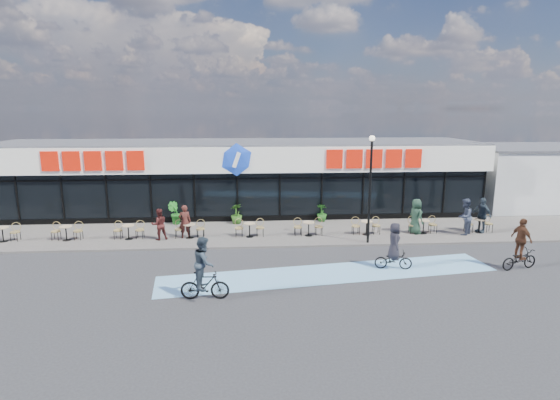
% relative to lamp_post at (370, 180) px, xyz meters
% --- Properties ---
extents(ground, '(120.00, 120.00, 0.00)m').
position_rel_lamp_post_xyz_m(ground, '(-6.60, -2.30, -3.25)').
color(ground, '#28282B').
rests_on(ground, ground).
extents(sidewalk, '(44.00, 5.00, 0.10)m').
position_rel_lamp_post_xyz_m(sidewalk, '(-6.60, 2.20, -3.20)').
color(sidewalk, '#5F5955').
rests_on(sidewalk, ground).
extents(bike_lane, '(14.17, 4.13, 0.01)m').
position_rel_lamp_post_xyz_m(bike_lane, '(-2.60, -3.80, -3.24)').
color(bike_lane, '#69A0C8').
rests_on(bike_lane, ground).
extents(building, '(30.60, 6.57, 4.75)m').
position_rel_lamp_post_xyz_m(building, '(-6.60, 7.63, -0.91)').
color(building, black).
rests_on(building, ground).
extents(neighbour_building, '(9.20, 7.20, 4.11)m').
position_rel_lamp_post_xyz_m(neighbour_building, '(13.90, 8.70, -1.18)').
color(neighbour_building, silver).
rests_on(neighbour_building, ground).
extents(lamp_post, '(0.28, 0.28, 5.32)m').
position_rel_lamp_post_xyz_m(lamp_post, '(0.00, 0.00, 0.00)').
color(lamp_post, black).
rests_on(lamp_post, sidewalk).
extents(bistro_set_0, '(1.54, 0.62, 0.90)m').
position_rel_lamp_post_xyz_m(bistro_set_0, '(-18.28, 1.47, -2.69)').
color(bistro_set_0, tan).
rests_on(bistro_set_0, sidewalk).
extents(bistro_set_1, '(1.54, 0.62, 0.90)m').
position_rel_lamp_post_xyz_m(bistro_set_1, '(-15.18, 1.47, -2.69)').
color(bistro_set_1, tan).
rests_on(bistro_set_1, sidewalk).
extents(bistro_set_2, '(1.54, 0.62, 0.90)m').
position_rel_lamp_post_xyz_m(bistro_set_2, '(-12.09, 1.47, -2.69)').
color(bistro_set_2, tan).
rests_on(bistro_set_2, sidewalk).
extents(bistro_set_3, '(1.54, 0.62, 0.90)m').
position_rel_lamp_post_xyz_m(bistro_set_3, '(-8.99, 1.47, -2.69)').
color(bistro_set_3, tan).
rests_on(bistro_set_3, sidewalk).
extents(bistro_set_4, '(1.54, 0.62, 0.90)m').
position_rel_lamp_post_xyz_m(bistro_set_4, '(-5.90, 1.47, -2.69)').
color(bistro_set_4, tan).
rests_on(bistro_set_4, sidewalk).
extents(bistro_set_5, '(1.54, 0.62, 0.90)m').
position_rel_lamp_post_xyz_m(bistro_set_5, '(-2.81, 1.47, -2.69)').
color(bistro_set_5, tan).
rests_on(bistro_set_5, sidewalk).
extents(bistro_set_6, '(1.54, 0.62, 0.90)m').
position_rel_lamp_post_xyz_m(bistro_set_6, '(0.29, 1.47, -2.69)').
color(bistro_set_6, tan).
rests_on(bistro_set_6, sidewalk).
extents(bistro_set_7, '(1.54, 0.62, 0.90)m').
position_rel_lamp_post_xyz_m(bistro_set_7, '(3.38, 1.47, -2.69)').
color(bistro_set_7, tan).
rests_on(bistro_set_7, sidewalk).
extents(bistro_set_8, '(1.54, 0.62, 0.90)m').
position_rel_lamp_post_xyz_m(bistro_set_8, '(6.48, 1.47, -2.69)').
color(bistro_set_8, tan).
rests_on(bistro_set_8, sidewalk).
extents(potted_plant_left, '(0.78, 0.66, 1.31)m').
position_rel_lamp_post_xyz_m(potted_plant_left, '(-10.23, 4.26, -2.49)').
color(potted_plant_left, '#1D651D').
rests_on(potted_plant_left, sidewalk).
extents(potted_plant_mid, '(0.89, 0.89, 1.17)m').
position_rel_lamp_post_xyz_m(potted_plant_mid, '(-6.66, 4.16, -2.56)').
color(potted_plant_mid, '#2A5518').
rests_on(potted_plant_mid, sidewalk).
extents(potted_plant_right, '(0.77, 0.77, 1.05)m').
position_rel_lamp_post_xyz_m(potted_plant_right, '(-1.62, 4.33, -2.62)').
color(potted_plant_right, '#1D5017').
rests_on(potted_plant_right, sidewalk).
extents(patron_left, '(0.69, 0.51, 1.73)m').
position_rel_lamp_post_xyz_m(patron_left, '(-9.22, 1.43, -2.28)').
color(patron_left, '#411C17').
rests_on(patron_left, sidewalk).
extents(patron_right, '(0.97, 0.88, 1.62)m').
position_rel_lamp_post_xyz_m(patron_right, '(-10.47, 1.18, -2.34)').
color(patron_right, '#421817').
rests_on(patron_right, sidewalk).
extents(pedestrian_a, '(0.88, 1.21, 1.91)m').
position_rel_lamp_post_xyz_m(pedestrian_a, '(6.59, 1.46, -2.19)').
color(pedestrian_a, '#293540').
rests_on(pedestrian_a, sidewalk).
extents(pedestrian_b, '(0.88, 1.07, 1.89)m').
position_rel_lamp_post_xyz_m(pedestrian_b, '(2.95, 1.43, -2.20)').
color(pedestrian_b, '#1C3325').
rests_on(pedestrian_b, sidewalk).
extents(pedestrian_c, '(1.20, 1.19, 1.95)m').
position_rel_lamp_post_xyz_m(pedestrian_c, '(5.45, 1.05, -2.17)').
color(pedestrian_c, '#2F3649').
rests_on(pedestrian_c, sidewalk).
extents(cyclist_a, '(1.62, 0.84, 2.01)m').
position_rel_lamp_post_xyz_m(cyclist_a, '(0.17, -3.44, -2.46)').
color(cyclist_a, black).
rests_on(cyclist_a, ground).
extents(cyclist_b, '(1.79, 1.11, 2.22)m').
position_rel_lamp_post_xyz_m(cyclist_b, '(5.45, -3.83, -2.39)').
color(cyclist_b, black).
rests_on(cyclist_b, ground).
extents(cyclist_c, '(1.75, 0.93, 2.31)m').
position_rel_lamp_post_xyz_m(cyclist_c, '(-7.47, -5.94, -2.24)').
color(cyclist_c, black).
rests_on(cyclist_c, ground).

